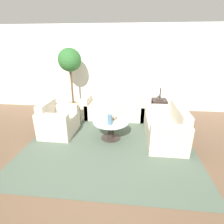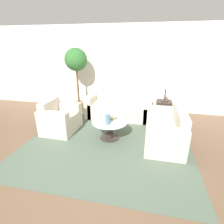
{
  "view_description": "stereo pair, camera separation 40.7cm",
  "coord_description": "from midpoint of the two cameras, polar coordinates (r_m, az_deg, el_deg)",
  "views": [
    {
      "loc": [
        0.54,
        -2.69,
        2.03
      ],
      "look_at": [
        0.14,
        1.09,
        0.55
      ],
      "focal_mm": 28.0,
      "sensor_mm": 36.0,
      "label": 1
    },
    {
      "loc": [
        0.95,
        -2.62,
        2.03
      ],
      "look_at": [
        0.14,
        1.09,
        0.55
      ],
      "focal_mm": 28.0,
      "sensor_mm": 36.0,
      "label": 2
    }
  ],
  "objects": [
    {
      "name": "bowl",
      "position": [
        4.0,
        3.13,
        -1.92
      ],
      "size": [
        0.17,
        0.17,
        0.06
      ],
      "color": "gray",
      "rests_on": "coffee_table"
    },
    {
      "name": "vase",
      "position": [
        3.71,
        1.76,
        -2.49
      ],
      "size": [
        0.1,
        0.1,
        0.22
      ],
      "color": "slate",
      "rests_on": "coffee_table"
    },
    {
      "name": "armchair",
      "position": [
        4.44,
        -14.41,
        -2.52
      ],
      "size": [
        0.76,
        0.92,
        0.78
      ],
      "rotation": [
        0.0,
        0.0,
        1.55
      ],
      "color": "beige",
      "rests_on": "ground_plane"
    },
    {
      "name": "ground_plane",
      "position": [
        3.42,
        -2.91,
        -15.09
      ],
      "size": [
        14.0,
        14.0,
        0.0
      ],
      "primitive_type": "plane",
      "color": "brown"
    },
    {
      "name": "wall_back",
      "position": [
        5.67,
        4.66,
        13.81
      ],
      "size": [
        10.0,
        0.06,
        2.6
      ],
      "color": "white",
      "rests_on": "ground_plane"
    },
    {
      "name": "sofa_main",
      "position": [
        5.18,
        4.59,
        1.49
      ],
      "size": [
        1.86,
        0.8,
        0.81
      ],
      "color": "beige",
      "rests_on": "ground_plane"
    },
    {
      "name": "coffee_table",
      "position": [
        3.95,
        2.19,
        -5.07
      ],
      "size": [
        0.8,
        0.8,
        0.42
      ],
      "color": "#332823",
      "rests_on": "ground_plane"
    },
    {
      "name": "side_table",
      "position": [
        5.15,
        18.58,
        0.31
      ],
      "size": [
        0.4,
        0.4,
        0.57
      ],
      "color": "#332823",
      "rests_on": "ground_plane"
    },
    {
      "name": "potted_plant",
      "position": [
        5.4,
        -9.42,
        14.88
      ],
      "size": [
        0.66,
        0.66,
        1.94
      ],
      "color": "#93704C",
      "rests_on": "ground_plane"
    },
    {
      "name": "rug",
      "position": [
        4.08,
        2.13,
        -8.47
      ],
      "size": [
        3.51,
        3.54,
        0.01
      ],
      "color": "#4C5B4C",
      "rests_on": "ground_plane"
    },
    {
      "name": "loveseat",
      "position": [
        4.01,
        20.35,
        -5.98
      ],
      "size": [
        0.76,
        1.39,
        0.79
      ],
      "rotation": [
        0.0,
        0.0,
        -1.57
      ],
      "color": "beige",
      "rests_on": "ground_plane"
    },
    {
      "name": "table_lamp",
      "position": [
        4.95,
        19.59,
        8.4
      ],
      "size": [
        0.28,
        0.28,
        0.6
      ],
      "color": "#332823",
      "rests_on": "side_table"
    }
  ]
}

